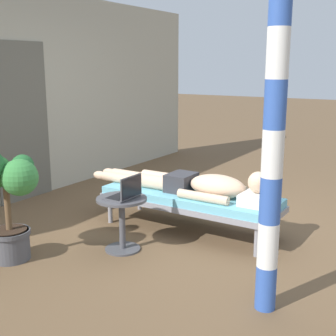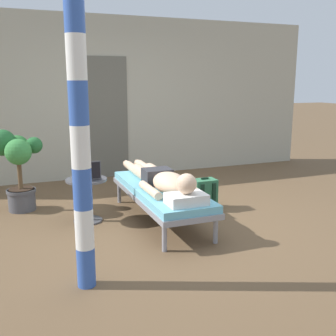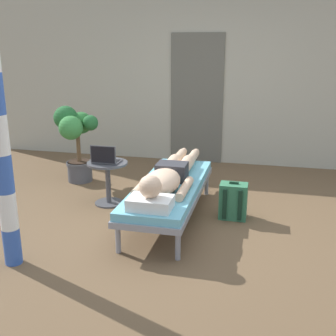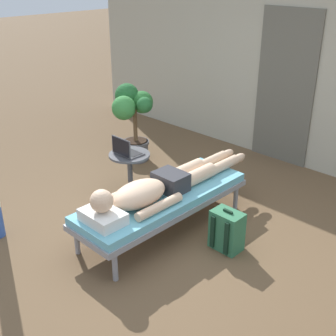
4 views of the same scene
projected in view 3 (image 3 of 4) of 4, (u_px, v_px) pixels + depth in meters
name	position (u px, v px, depth m)	size (l,w,h in m)	color
ground_plane	(179.00, 225.00, 4.44)	(40.00, 40.00, 0.00)	brown
house_wall_back	(206.00, 78.00, 6.59)	(7.60, 0.20, 2.70)	#B2AD99
house_door_panel	(197.00, 99.00, 6.61)	(0.84, 0.03, 2.04)	#625F54
lounge_chair	(170.00, 189.00, 4.51)	(0.66, 1.94, 0.42)	gray
person_reclining	(168.00, 177.00, 4.39)	(0.53, 2.17, 0.32)	white
side_table	(108.00, 176.00, 4.95)	(0.48, 0.48, 0.52)	#4C4C51
laptop	(105.00, 158.00, 4.84)	(0.31, 0.24, 0.23)	#4C4C51
backpack	(233.00, 201.00, 4.58)	(0.30, 0.26, 0.42)	#33724C
potted_plant	(75.00, 136.00, 5.70)	(0.64, 0.64, 1.06)	#4C4C51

